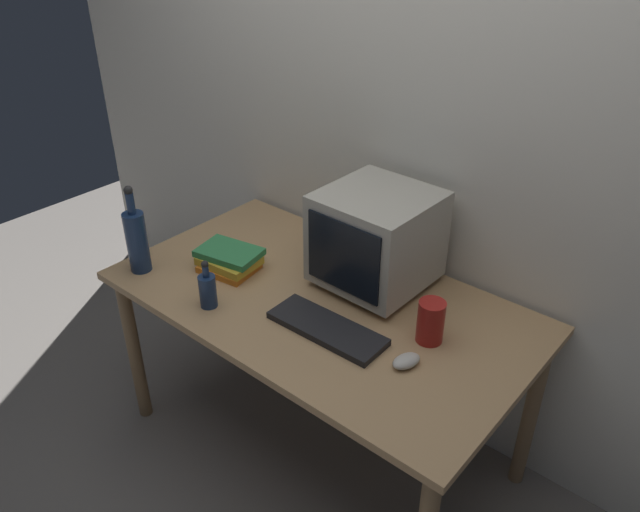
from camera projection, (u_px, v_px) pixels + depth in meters
name	position (u px, v px, depth m)	size (l,w,h in m)	color
ground_plane	(320.00, 443.00, 2.66)	(6.00, 6.00, 0.00)	slate
back_wall	(405.00, 133.00, 2.34)	(4.00, 0.08, 2.50)	silver
desk	(320.00, 317.00, 2.32)	(1.55, 0.86, 0.75)	tan
crt_monitor	(376.00, 239.00, 2.26)	(0.39, 0.39, 0.37)	#B2AD9E
keyboard	(327.00, 328.00, 2.10)	(0.42, 0.15, 0.02)	black
computer_mouse	(406.00, 361.00, 1.95)	(0.06, 0.10, 0.04)	beige
bottle_tall	(137.00, 239.00, 2.38)	(0.08, 0.08, 0.36)	navy
bottle_short	(208.00, 289.00, 2.20)	(0.06, 0.06, 0.19)	navy
book_stack	(229.00, 260.00, 2.43)	(0.27, 0.21, 0.08)	orange
metal_canister	(431.00, 322.00, 2.03)	(0.09, 0.09, 0.15)	#A51E19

